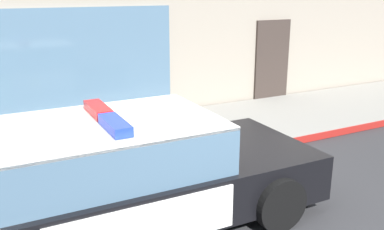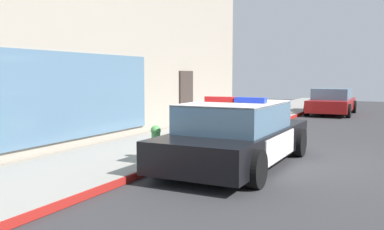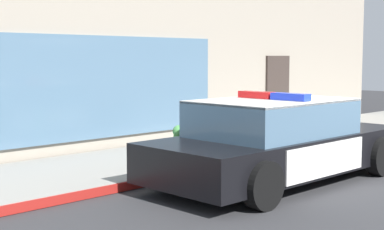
{
  "view_description": "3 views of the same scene",
  "coord_description": "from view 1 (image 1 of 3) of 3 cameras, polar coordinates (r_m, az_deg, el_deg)",
  "views": [
    {
      "loc": [
        -2.63,
        -3.97,
        2.87
      ],
      "look_at": [
        -0.05,
        1.01,
        1.2
      ],
      "focal_mm": 40.17,
      "sensor_mm": 36.0,
      "label": 1
    },
    {
      "loc": [
        -9.67,
        -2.49,
        1.96
      ],
      "look_at": [
        -0.56,
        2.08,
        0.99
      ],
      "focal_mm": 39.6,
      "sensor_mm": 36.0,
      "label": 2
    },
    {
      "loc": [
        -8.78,
        -4.97,
        2.06
      ],
      "look_at": [
        -2.23,
        1.64,
        1.12
      ],
      "focal_mm": 53.57,
      "sensor_mm": 36.0,
      "label": 3
    }
  ],
  "objects": [
    {
      "name": "ground",
      "position": [
        5.56,
        5.42,
        -14.55
      ],
      "size": [
        48.0,
        48.0,
        0.0
      ],
      "primitive_type": "plane",
      "color": "#303033"
    },
    {
      "name": "sidewalk",
      "position": [
        8.21,
        -7.07,
        -3.43
      ],
      "size": [
        48.0,
        2.73,
        0.15
      ],
      "primitive_type": "cube",
      "color": "gray",
      "rests_on": "ground"
    },
    {
      "name": "curb_red_paint",
      "position": [
        7.02,
        -3.06,
        -6.88
      ],
      "size": [
        28.8,
        0.04,
        0.14
      ],
      "primitive_type": "cube",
      "color": "maroon",
      "rests_on": "ground"
    },
    {
      "name": "police_cruiser",
      "position": [
        5.33,
        -9.44,
        -7.89
      ],
      "size": [
        4.93,
        2.15,
        1.49
      ],
      "rotation": [
        0.0,
        0.0,
        -0.01
      ],
      "color": "black",
      "rests_on": "ground"
    },
    {
      "name": "fire_hydrant",
      "position": [
        6.7,
        -19.74,
        -5.13
      ],
      "size": [
        0.34,
        0.39,
        0.73
      ],
      "color": "#4C994C",
      "rests_on": "sidewalk"
    }
  ]
}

